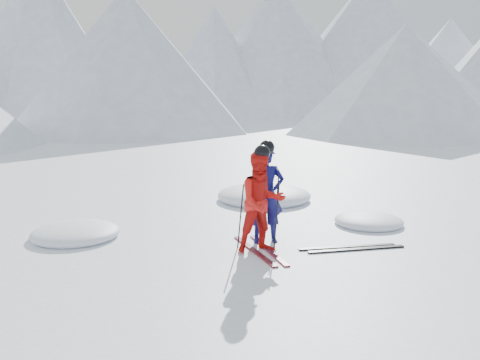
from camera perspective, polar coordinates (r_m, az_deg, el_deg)
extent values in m
plane|color=white|center=(9.26, 13.40, -6.78)|extent=(160.00, 160.00, 0.00)
cone|color=#B2BCD1|center=(49.28, -21.63, 14.60)|extent=(23.96, 23.96, 14.35)
cone|color=#B2BCD1|center=(59.36, -13.53, 12.94)|extent=(17.69, 17.69, 11.93)
cone|color=#B2BCD1|center=(52.26, -2.85, 13.04)|extent=(19.63, 19.63, 10.85)
cone|color=#B2BCD1|center=(56.61, 4.15, 14.46)|extent=(23.31, 23.31, 14.15)
cone|color=#B2BCD1|center=(58.80, 14.02, 14.39)|extent=(28.94, 28.94, 14.88)
cone|color=silver|center=(64.29, 22.31, 11.71)|extent=(24.45, 24.45, 10.76)
cone|color=#B2BCD1|center=(32.18, 17.85, 10.62)|extent=(14.00, 14.00, 6.50)
cone|color=#B2BCD1|center=(34.04, -12.54, 12.91)|extent=(16.00, 16.00, 9.00)
imported|color=#0D0D4E|center=(8.82, 3.00, -1.68)|extent=(0.62, 0.41, 1.69)
imported|color=red|center=(8.30, 2.46, -2.52)|extent=(0.88, 0.72, 1.66)
cylinder|color=black|center=(8.95, 0.88, -3.34)|extent=(0.11, 0.08, 1.13)
cylinder|color=black|center=(9.18, 4.09, -3.03)|extent=(0.11, 0.07, 1.13)
cylinder|color=black|center=(8.53, 0.07, -4.07)|extent=(0.11, 0.09, 1.11)
cylinder|color=black|center=(8.58, 4.14, -4.02)|extent=(0.11, 0.08, 1.11)
cube|color=black|center=(8.49, 1.62, -7.95)|extent=(0.34, 1.69, 0.03)
cube|color=black|center=(8.54, 3.20, -7.84)|extent=(0.23, 1.70, 0.03)
cube|color=black|center=(8.87, 11.95, -7.37)|extent=(1.70, 0.15, 0.03)
cube|color=black|center=(8.78, 12.95, -7.59)|extent=(1.70, 0.09, 0.03)
ellipsoid|color=white|center=(9.76, -17.96, -6.13)|extent=(1.59, 1.59, 0.35)
ellipsoid|color=white|center=(10.49, 14.24, -4.84)|extent=(1.36, 1.36, 0.30)
ellipsoid|color=white|center=(12.41, 2.71, -2.25)|extent=(2.28, 2.28, 0.50)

